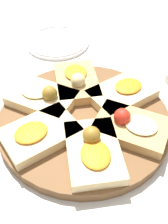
# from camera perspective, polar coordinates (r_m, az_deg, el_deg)

# --- Properties ---
(ground_plane) EXTENTS (3.00, 3.00, 0.00)m
(ground_plane) POSITION_cam_1_polar(r_m,az_deg,el_deg) (0.64, 0.00, -2.40)
(ground_plane) COLOR beige
(serving_board) EXTENTS (0.41, 0.41, 0.03)m
(serving_board) POSITION_cam_1_polar(r_m,az_deg,el_deg) (0.63, 0.00, -1.61)
(serving_board) COLOR brown
(serving_board) RESTS_ON ground_plane
(focaccia_slice_0) EXTENTS (0.16, 0.19, 0.03)m
(focaccia_slice_0) POSITION_cam_1_polar(r_m,az_deg,el_deg) (0.58, -9.64, -4.59)
(focaccia_slice_0) COLOR #E5C689
(focaccia_slice_0) RESTS_ON serving_board
(focaccia_slice_1) EXTENTS (0.16, 0.11, 0.05)m
(focaccia_slice_1) POSITION_cam_1_polar(r_m,az_deg,el_deg) (0.54, 1.79, -8.27)
(focaccia_slice_1) COLOR #E5C689
(focaccia_slice_1) RESTS_ON serving_board
(focaccia_slice_2) EXTENTS (0.18, 0.19, 0.05)m
(focaccia_slice_2) POSITION_cam_1_polar(r_m,az_deg,el_deg) (0.59, 10.21, -2.99)
(focaccia_slice_2) COLOR tan
(focaccia_slice_2) RESTS_ON serving_board
(focaccia_slice_3) EXTENTS (0.16, 0.19, 0.03)m
(focaccia_slice_3) POSITION_cam_1_polar(r_m,az_deg,el_deg) (0.67, 8.32, 4.08)
(focaccia_slice_3) COLOR #E5C689
(focaccia_slice_3) RESTS_ON serving_board
(focaccia_slice_4) EXTENTS (0.16, 0.11, 0.05)m
(focaccia_slice_4) POSITION_cam_1_polar(r_m,az_deg,el_deg) (0.70, -1.57, 6.78)
(focaccia_slice_4) COLOR tan
(focaccia_slice_4) RESTS_ON serving_board
(focaccia_slice_5) EXTENTS (0.18, 0.19, 0.05)m
(focaccia_slice_5) POSITION_cam_1_polar(r_m,az_deg,el_deg) (0.66, -9.04, 3.29)
(focaccia_slice_5) COLOR #E5C689
(focaccia_slice_5) RESTS_ON serving_board
(plate_right) EXTENTS (0.22, 0.22, 0.02)m
(plate_right) POSITION_cam_1_polar(r_m,az_deg,el_deg) (0.94, -5.81, 15.03)
(plate_right) COLOR white
(plate_right) RESTS_ON ground_plane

